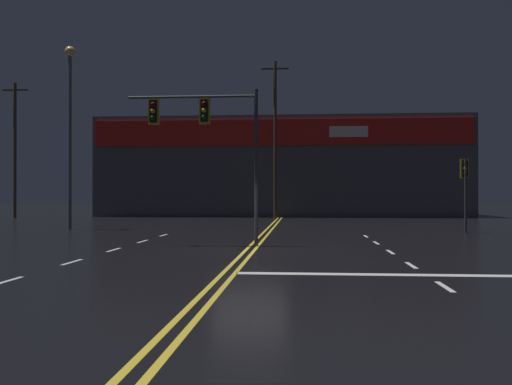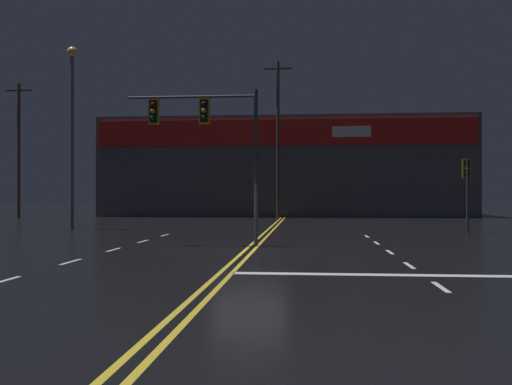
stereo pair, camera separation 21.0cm
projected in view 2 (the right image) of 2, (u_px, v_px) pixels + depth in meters
ground_plane at (249, 251)px, 19.35m from camera, size 200.00×200.00×0.00m
road_markings at (272, 254)px, 18.27m from camera, size 14.04×60.00×0.01m
traffic_signal_median at (204, 126)px, 21.43m from camera, size 4.94×0.36×5.86m
traffic_signal_corner_northeast at (467, 178)px, 28.65m from camera, size 0.42×0.36×3.73m
streetlight_median_approach at (72, 114)px, 31.75m from camera, size 0.56×0.56×10.18m
building_backdrop at (285, 168)px, 53.07m from camera, size 32.62×10.23×8.72m
utility_pole_row at (290, 141)px, 45.85m from camera, size 47.28×0.26×12.70m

